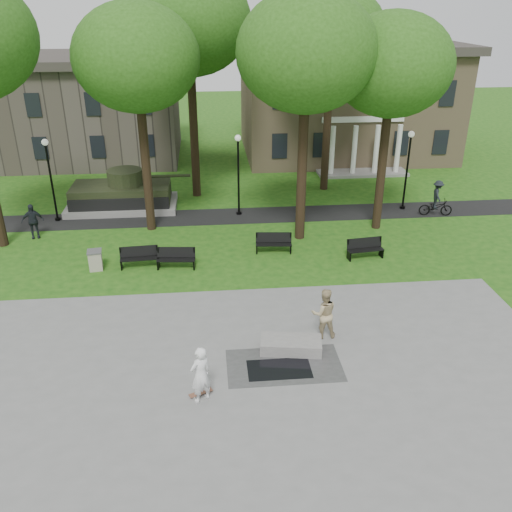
{
  "coord_description": "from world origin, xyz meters",
  "views": [
    {
      "loc": [
        -1.34,
        -17.81,
        11.57
      ],
      "look_at": [
        0.68,
        3.49,
        1.4
      ],
      "focal_mm": 38.0,
      "sensor_mm": 36.0,
      "label": 1
    }
  ],
  "objects": [
    {
      "name": "plaza",
      "position": [
        0.0,
        -5.0,
        0.01
      ],
      "size": [
        22.0,
        16.0,
        0.02
      ],
      "primitive_type": "cube",
      "color": "gray",
      "rests_on": "ground"
    },
    {
      "name": "tank_monument",
      "position": [
        -6.46,
        14.0,
        0.86
      ],
      "size": [
        7.45,
        3.4,
        2.4
      ],
      "color": "gray",
      "rests_on": "ground"
    },
    {
      "name": "cyclist",
      "position": [
        12.02,
        11.02,
        0.87
      ],
      "size": [
        2.0,
        1.17,
        2.13
      ],
      "rotation": [
        0.0,
        0.0,
        1.41
      ],
      "color": "black",
      "rests_on": "ground"
    },
    {
      "name": "tree_5",
      "position": [
        6.5,
        16.5,
        9.67
      ],
      "size": [
        6.4,
        6.4,
        12.44
      ],
      "color": "black",
      "rests_on": "ground"
    },
    {
      "name": "park_bench_1",
      "position": [
        -2.93,
        5.51,
        0.52
      ],
      "size": [
        1.83,
        0.69,
        1.0
      ],
      "rotation": [
        0.0,
        0.0,
        -0.09
      ],
      "color": "black",
      "rests_on": "ground"
    },
    {
      "name": "concrete_block",
      "position": [
        1.46,
        -1.69,
        0.24
      ],
      "size": [
        2.33,
        1.34,
        0.45
      ],
      "primitive_type": "cube",
      "rotation": [
        0.0,
        0.0,
        -0.16
      ],
      "color": "gray",
      "rests_on": "plaza"
    },
    {
      "name": "lamp_left",
      "position": [
        -10.0,
        12.3,
        2.79
      ],
      "size": [
        0.36,
        0.36,
        4.73
      ],
      "color": "black",
      "rests_on": "ground"
    },
    {
      "name": "tree_3",
      "position": [
        8.0,
        9.5,
        8.6
      ],
      "size": [
        6.0,
        6.0,
        11.19
      ],
      "color": "black",
      "rests_on": "ground"
    },
    {
      "name": "tree_4",
      "position": [
        -2.0,
        16.0,
        10.39
      ],
      "size": [
        7.2,
        7.2,
        13.5
      ],
      "color": "black",
      "rests_on": "ground"
    },
    {
      "name": "tree_1",
      "position": [
        -4.5,
        10.5,
        8.95
      ],
      "size": [
        6.2,
        6.2,
        11.63
      ],
      "color": "black",
      "rests_on": "ground"
    },
    {
      "name": "lamp_right",
      "position": [
        10.5,
        12.3,
        2.79
      ],
      "size": [
        0.36,
        0.36,
        4.73
      ],
      "color": "black",
      "rests_on": "ground"
    },
    {
      "name": "skateboarder",
      "position": [
        -1.77,
        -4.1,
        1.01
      ],
      "size": [
        0.87,
        0.8,
        1.99
      ],
      "primitive_type": "imported",
      "rotation": [
        0.0,
        0.0,
        3.73
      ],
      "color": "white",
      "rests_on": "plaza"
    },
    {
      "name": "ground",
      "position": [
        0.0,
        0.0,
        0.0
      ],
      "size": [
        120.0,
        120.0,
        0.0
      ],
      "primitive_type": "plane",
      "color": "#1A4B11",
      "rests_on": "ground"
    },
    {
      "name": "friend_watching",
      "position": [
        2.8,
        -0.89,
        1.02
      ],
      "size": [
        0.97,
        0.76,
        1.99
      ],
      "primitive_type": "imported",
      "rotation": [
        0.0,
        0.0,
        3.14
      ],
      "color": "tan",
      "rests_on": "plaza"
    },
    {
      "name": "park_bench_0",
      "position": [
        -4.67,
        5.79,
        0.52
      ],
      "size": [
        1.83,
        0.66,
        1.0
      ],
      "rotation": [
        0.0,
        0.0,
        0.08
      ],
      "color": "black",
      "rests_on": "ground"
    },
    {
      "name": "trash_bin",
      "position": [
        -6.7,
        5.69,
        0.49
      ],
      "size": [
        0.75,
        0.75,
        0.96
      ],
      "rotation": [
        0.0,
        0.0,
        0.14
      ],
      "color": "#AAA48C",
      "rests_on": "ground"
    },
    {
      "name": "park_bench_2",
      "position": [
        1.88,
        6.83,
        0.52
      ],
      "size": [
        1.83,
        0.69,
        1.0
      ],
      "rotation": [
        0.0,
        0.0,
        -0.09
      ],
      "color": "black",
      "rests_on": "ground"
    },
    {
      "name": "building_right",
      "position": [
        10.0,
        26.0,
        4.34
      ],
      "size": [
        17.0,
        12.0,
        8.6
      ],
      "color": "#9E8460",
      "rests_on": "ground"
    },
    {
      "name": "building_left",
      "position": [
        -11.0,
        26.5,
        3.6
      ],
      "size": [
        15.0,
        10.0,
        7.2
      ],
      "primitive_type": "cube",
      "color": "#4C443D",
      "rests_on": "ground"
    },
    {
      "name": "park_bench_3",
      "position": [
        6.29,
        5.75,
        0.52
      ],
      "size": [
        1.84,
        0.75,
        1.0
      ],
      "rotation": [
        0.0,
        0.0,
        0.13
      ],
      "color": "black",
      "rests_on": "ground"
    },
    {
      "name": "puddle",
      "position": [
        0.89,
        -2.76,
        0.02
      ],
      "size": [
        2.2,
        1.2,
        0.0
      ],
      "primitive_type": "cube",
      "color": "black",
      "rests_on": "plaza"
    },
    {
      "name": "footpath",
      "position": [
        0.0,
        12.0,
        0.01
      ],
      "size": [
        44.0,
        2.6,
        0.01
      ],
      "primitive_type": "cube",
      "color": "black",
      "rests_on": "ground"
    },
    {
      "name": "tree_2",
      "position": [
        3.5,
        8.5,
        9.32
      ],
      "size": [
        6.6,
        6.6,
        12.16
      ],
      "color": "black",
      "rests_on": "ground"
    },
    {
      "name": "pedestrian_walker",
      "position": [
        -10.6,
        9.84,
        0.95
      ],
      "size": [
        1.2,
        0.75,
        1.9
      ],
      "primitive_type": "imported",
      "rotation": [
        0.0,
        0.0,
        0.27
      ],
      "color": "black",
      "rests_on": "ground"
    },
    {
      "name": "lamp_mid",
      "position": [
        0.5,
        12.3,
        2.79
      ],
      "size": [
        0.36,
        0.36,
        4.73
      ],
      "color": "black",
      "rests_on": "ground"
    },
    {
      "name": "skateboard",
      "position": [
        -1.81,
        -3.82,
        0.06
      ],
      "size": [
        0.8,
        0.49,
        0.07
      ],
      "primitive_type": "cube",
      "rotation": [
        0.0,
        0.0,
        0.41
      ],
      "color": "brown",
      "rests_on": "plaza"
    }
  ]
}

